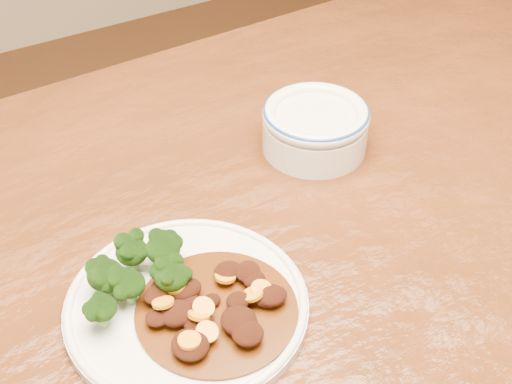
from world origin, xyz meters
TOP-DOWN VIEW (x-y plane):
  - dining_table at (0.00, 0.00)m, footprint 1.53×0.96m
  - dinner_plate at (-0.13, -0.04)m, footprint 0.24×0.24m
  - broccoli_florets at (-0.16, 0.00)m, footprint 0.11×0.09m
  - mince_stew at (-0.11, -0.06)m, footprint 0.16×0.16m
  - dip_bowl at (0.13, 0.12)m, footprint 0.14×0.14m

SIDE VIEW (x-z plane):
  - dining_table at x=0.00m, z-range 0.30..1.05m
  - dinner_plate at x=-0.13m, z-range 0.75..0.77m
  - mince_stew at x=-0.11m, z-range 0.76..0.78m
  - dip_bowl at x=0.13m, z-range 0.75..0.81m
  - broccoli_florets at x=-0.16m, z-range 0.76..0.81m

